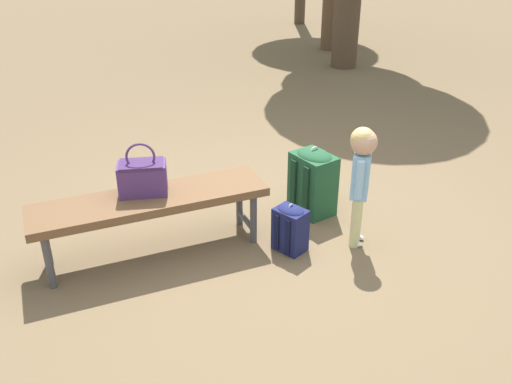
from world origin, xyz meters
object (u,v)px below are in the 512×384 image
(handbag, at_px, (142,176))
(backpack_large, at_px, (313,180))
(park_bench, at_px, (150,204))
(backpack_small, at_px, (290,227))
(child_standing, at_px, (361,169))

(handbag, xyz_separation_m, backpack_large, (1.28, 0.33, -0.30))
(park_bench, distance_m, backpack_small, 0.98)
(handbag, height_order, child_standing, child_standing)
(park_bench, xyz_separation_m, backpack_small, (0.95, -0.12, -0.21))
(handbag, relative_size, backpack_small, 0.99)
(handbag, height_order, backpack_large, handbag)
(handbag, xyz_separation_m, backpack_small, (0.99, -0.18, -0.39))
(backpack_large, xyz_separation_m, backpack_small, (-0.30, -0.51, -0.10))
(backpack_large, bearing_deg, handbag, -165.45)
(backpack_small, bearing_deg, handbag, 169.93)
(backpack_small, bearing_deg, child_standing, 0.34)
(handbag, height_order, backpack_small, handbag)
(handbag, bearing_deg, child_standing, -6.69)
(handbag, distance_m, child_standing, 1.48)
(park_bench, bearing_deg, backpack_small, -7.21)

